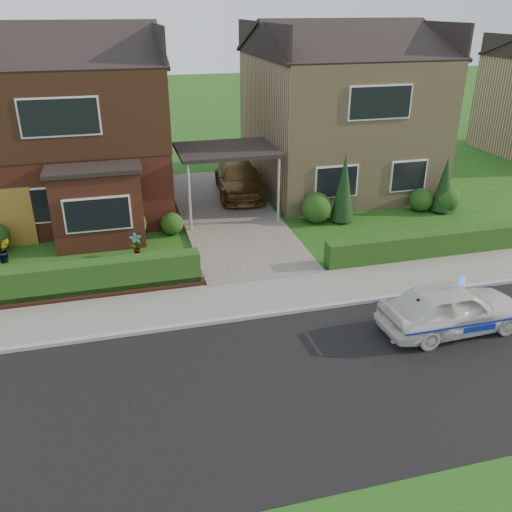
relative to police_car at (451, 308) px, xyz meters
name	(u,v)px	position (x,y,z in m)	size (l,w,h in m)	color
ground	(328,381)	(-3.84, -1.20, -0.65)	(120.00, 120.00, 0.00)	#215215
road	(328,381)	(-3.84, -1.20, -0.65)	(60.00, 6.00, 0.02)	black
kerb	(288,312)	(-3.84, 1.85, -0.59)	(60.00, 0.16, 0.12)	#9E9993
sidewalk	(277,294)	(-3.84, 2.90, -0.60)	(60.00, 2.00, 0.10)	slate
driveway	(228,214)	(-3.84, 9.80, -0.59)	(3.80, 12.00, 0.12)	#666059
house_left	(69,114)	(-9.62, 12.70, 3.16)	(7.50, 9.53, 7.25)	brown
house_right	(338,105)	(1.96, 12.79, 3.01)	(7.50, 8.06, 7.25)	tan
carport_link	(227,151)	(-3.84, 9.75, 2.00)	(3.80, 3.00, 2.77)	black
garage_door	(0,219)	(-12.09, 8.76, 0.40)	(2.20, 0.10, 2.10)	olive
dwarf_wall	(72,296)	(-9.64, 4.10, -0.47)	(7.70, 0.25, 0.36)	brown
hedge_left	(73,299)	(-9.64, 4.25, -0.65)	(7.50, 0.55, 0.90)	#173E13
hedge_right	(430,257)	(1.96, 4.15, -0.65)	(7.50, 0.55, 0.80)	#173E13
shrub_left_mid	(128,225)	(-7.84, 8.10, 0.01)	(1.32, 1.32, 1.32)	#173E13
shrub_left_near	(172,224)	(-6.24, 8.40, -0.23)	(0.84, 0.84, 0.84)	#173E13
shrub_right_near	(317,208)	(-0.64, 8.20, -0.05)	(1.20, 1.20, 1.20)	#173E13
shrub_right_mid	(421,200)	(3.96, 8.30, -0.17)	(0.96, 0.96, 0.96)	#173E13
shrub_right_far	(447,199)	(4.96, 8.00, -0.11)	(1.08, 1.08, 1.08)	#173E13
conifer_a	(344,190)	(0.36, 8.00, 0.65)	(0.90, 0.90, 2.60)	black
conifer_b	(444,186)	(4.76, 8.00, 0.45)	(0.90, 0.90, 2.20)	black
police_car	(451,308)	(0.00, 0.00, 0.00)	(3.53, 3.89, 1.47)	silver
driveway_car	(239,179)	(-2.84, 12.12, 0.14)	(1.90, 4.68, 1.36)	brown
potted_plant_a	(136,245)	(-7.64, 6.81, -0.26)	(0.41, 0.28, 0.79)	gray
potted_plant_b	(4,251)	(-11.89, 7.40, -0.24)	(0.45, 0.36, 0.82)	gray
potted_plant_c	(154,269)	(-7.23, 4.80, -0.27)	(0.43, 0.43, 0.77)	gray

